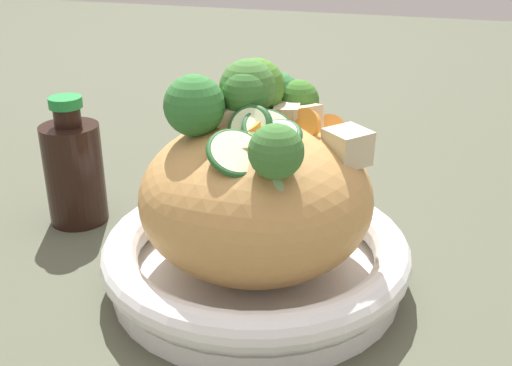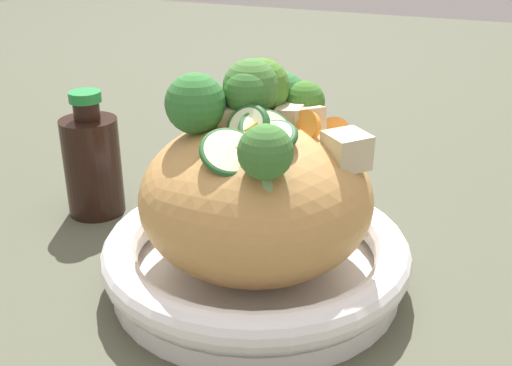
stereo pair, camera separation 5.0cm
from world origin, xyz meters
TOP-DOWN VIEW (x-y plane):
  - ground_plane at (0.00, 0.00)m, footprint 3.00×3.00m
  - serving_bowl at (0.00, 0.00)m, footprint 0.26×0.26m
  - noodle_heap at (0.00, 0.00)m, footprint 0.19×0.19m
  - broccoli_florets at (0.01, 0.01)m, footprint 0.16×0.13m
  - carrot_coins at (0.02, -0.01)m, footprint 0.09×0.13m
  - zucchini_slices at (-0.03, -0.01)m, footprint 0.09×0.08m
  - chicken_chunks at (0.02, -0.03)m, footprint 0.07×0.13m
  - soy_sauce_bottle at (0.06, 0.21)m, footprint 0.06×0.06m

SIDE VIEW (x-z plane):
  - ground_plane at x=0.00m, z-range 0.00..0.00m
  - serving_bowl at x=0.00m, z-range 0.00..0.05m
  - soy_sauce_bottle at x=0.06m, z-range -0.01..0.12m
  - noodle_heap at x=0.00m, z-range 0.02..0.15m
  - carrot_coins at x=0.02m, z-range 0.12..0.16m
  - chicken_chunks at x=0.02m, z-range 0.12..0.16m
  - zucchini_slices at x=-0.03m, z-range 0.12..0.16m
  - broccoli_florets at x=0.01m, z-range 0.12..0.19m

